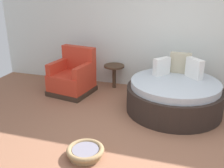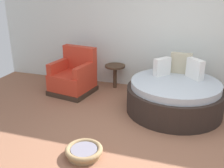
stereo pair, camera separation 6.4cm
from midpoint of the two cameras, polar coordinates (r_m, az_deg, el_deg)
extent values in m
cube|color=#936047|center=(3.94, 8.37, -13.17)|extent=(8.00, 8.00, 0.02)
cube|color=silver|center=(5.65, 13.44, 13.14)|extent=(8.00, 0.12, 2.94)
cylinder|color=#2D231E|center=(4.90, 13.58, -3.23)|extent=(1.70, 1.70, 0.45)
cylinder|color=#B2BCC6|center=(4.79, 13.87, -0.10)|extent=(1.56, 1.56, 0.12)
cube|color=white|center=(4.96, 17.81, 3.14)|extent=(0.33, 0.35, 0.36)
cube|color=#BCB293|center=(5.19, 15.01, 4.38)|extent=(0.40, 0.15, 0.39)
cube|color=white|center=(4.99, 11.10, 3.67)|extent=(0.31, 0.32, 0.33)
cube|color=#38281E|center=(5.68, -8.11, -1.37)|extent=(0.92, 0.92, 0.10)
cube|color=red|center=(5.60, -8.23, 0.71)|extent=(0.88, 0.88, 0.34)
cube|color=red|center=(5.71, -6.64, 5.63)|extent=(0.78, 0.29, 0.50)
cube|color=red|center=(5.70, -11.00, 3.87)|extent=(0.23, 0.69, 0.22)
cube|color=red|center=(5.33, -5.57, 2.99)|extent=(0.23, 0.69, 0.22)
cylinder|color=#9E7F56|center=(3.70, -5.51, -14.77)|extent=(0.44, 0.44, 0.06)
torus|color=#9E7F56|center=(3.67, -5.55, -13.94)|extent=(0.51, 0.51, 0.07)
cylinder|color=gray|center=(3.67, -5.54, -14.07)|extent=(0.36, 0.36, 0.05)
cylinder|color=#473323|center=(5.83, 0.96, 1.45)|extent=(0.08, 0.08, 0.48)
cylinder|color=#473323|center=(5.75, 0.97, 3.89)|extent=(0.44, 0.44, 0.04)
camera|label=1|loc=(0.03, -89.60, 0.15)|focal=42.42mm
camera|label=2|loc=(0.03, 90.40, -0.15)|focal=42.42mm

